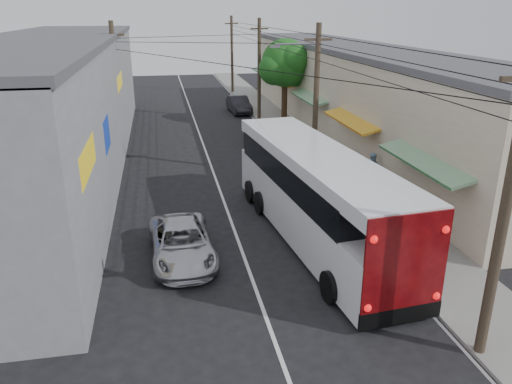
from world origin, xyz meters
TOP-DOWN VIEW (x-y plane):
  - ground at (0.00, 0.00)m, footprint 120.00×120.00m
  - sidewalk at (6.50, 20.00)m, footprint 3.00×80.00m
  - building_right at (10.99, 22.00)m, footprint 7.09×40.00m
  - building_left at (-8.50, 18.00)m, footprint 7.20×36.00m
  - utility_poles at (3.13, 20.33)m, footprint 11.80×45.28m
  - street_tree at (6.87, 26.02)m, footprint 4.40×4.00m
  - coach_bus at (2.99, 5.73)m, footprint 3.87×12.77m
  - jeepney at (-2.23, 4.89)m, footprint 2.43×4.86m
  - parked_suv at (4.60, 17.45)m, footprint 2.38×5.65m
  - parked_car_mid at (3.80, 20.00)m, footprint 2.09×4.76m
  - parked_car_far at (4.12, 31.71)m, footprint 1.80×4.49m
  - pedestrian_near at (6.50, 11.07)m, footprint 0.72×0.61m
  - pedestrian_far at (7.60, 10.88)m, footprint 1.01×0.90m

SIDE VIEW (x-z plane):
  - ground at x=0.00m, z-range 0.00..0.00m
  - sidewalk at x=6.50m, z-range 0.00..0.12m
  - jeepney at x=-2.23m, z-range 0.00..1.32m
  - parked_car_far at x=4.12m, z-range 0.00..1.45m
  - parked_car_mid at x=3.80m, z-range 0.00..1.59m
  - parked_suv at x=4.60m, z-range 0.00..1.63m
  - pedestrian_near at x=6.50m, z-range 0.12..1.79m
  - pedestrian_far at x=7.60m, z-range 0.12..1.86m
  - coach_bus at x=2.99m, z-range 0.06..3.69m
  - building_right at x=10.99m, z-range 0.03..6.28m
  - building_left at x=-8.50m, z-range 0.03..7.28m
  - utility_poles at x=3.13m, z-range 0.13..8.13m
  - street_tree at x=6.87m, z-range 1.37..7.97m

